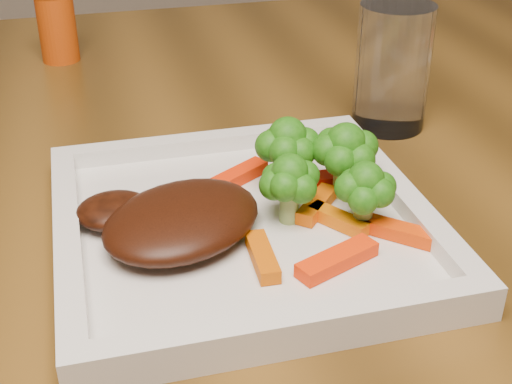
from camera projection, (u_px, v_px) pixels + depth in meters
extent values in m
cube|color=white|center=(243.00, 230.00, 0.53)|extent=(0.27, 0.27, 0.01)
ellipsoid|color=#381408|center=(182.00, 220.00, 0.50)|extent=(0.15, 0.14, 0.03)
cube|color=#FA3104|center=(337.00, 260.00, 0.48)|extent=(0.06, 0.04, 0.01)
cube|color=#E23A03|center=(397.00, 231.00, 0.51)|extent=(0.05, 0.05, 0.01)
cube|color=#C85303|center=(262.00, 256.00, 0.48)|extent=(0.02, 0.05, 0.01)
cube|color=red|center=(351.00, 177.00, 0.58)|extent=(0.06, 0.02, 0.01)
cube|color=red|center=(239.00, 175.00, 0.58)|extent=(0.05, 0.04, 0.01)
cube|color=#E26603|center=(339.00, 220.00, 0.52)|extent=(0.04, 0.05, 0.01)
cube|color=#E05803|center=(317.00, 205.00, 0.54)|extent=(0.04, 0.05, 0.01)
cylinder|color=#C2410A|center=(57.00, 23.00, 0.85)|extent=(0.06, 0.06, 0.09)
cylinder|color=silver|center=(393.00, 67.00, 0.68)|extent=(0.07, 0.07, 0.12)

